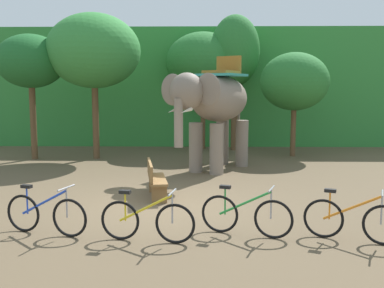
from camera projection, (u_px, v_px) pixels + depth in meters
name	position (u px, v px, depth m)	size (l,w,h in m)	color
ground_plane	(158.00, 205.00, 10.29)	(80.00, 80.00, 0.00)	brown
foliage_hedge	(182.00, 88.00, 23.43)	(36.00, 6.00, 5.50)	#338438
tree_far_left	(31.00, 62.00, 16.66)	(2.56, 2.56, 4.72)	brown
tree_far_right	(94.00, 51.00, 16.75)	(3.52, 3.52, 5.51)	brown
tree_right	(203.00, 62.00, 19.63)	(3.28, 3.28, 5.18)	brown
tree_center_right	(235.00, 52.00, 19.13)	(2.12, 2.12, 5.84)	brown
tree_center_left	(295.00, 82.00, 17.50)	(2.69, 2.69, 4.11)	brown
elephant	(215.00, 104.00, 14.43)	(3.24, 4.04, 3.78)	gray
bike_blue	(46.00, 214.00, 8.15)	(1.65, 0.65, 0.92)	black
bike_yellow	(147.00, 220.00, 7.75)	(1.69, 0.52, 0.92)	black
bike_green	(246.00, 215.00, 8.09)	(1.63, 0.71, 0.92)	black
bike_orange	(353.00, 220.00, 7.77)	(1.60, 0.77, 0.92)	black
wooden_bench	(155.00, 178.00, 10.95)	(0.65, 1.55, 0.89)	brown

